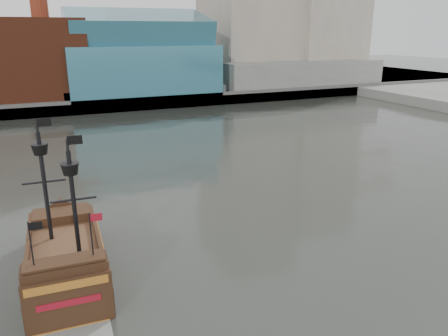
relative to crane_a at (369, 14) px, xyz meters
name	(u,v)px	position (x,y,z in m)	size (l,w,h in m)	color
ground	(252,280)	(-78.63, -82.00, -19.11)	(400.00, 400.00, 0.00)	#252722
promenade_far	(81,89)	(-78.63, 10.00, -18.11)	(220.00, 60.00, 2.00)	slate
seawall	(99,106)	(-78.63, -19.50, -17.81)	(220.00, 1.00, 2.60)	#4C4C49
crane_a	(369,14)	(0.00, 0.00, 0.00)	(22.50, 4.00, 32.25)	slate
crane_b	(370,28)	(9.60, 10.00, -3.54)	(19.10, 4.00, 26.25)	slate
pirate_ship	(66,263)	(-89.12, -76.92, -18.15)	(5.01, 14.34, 10.60)	black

